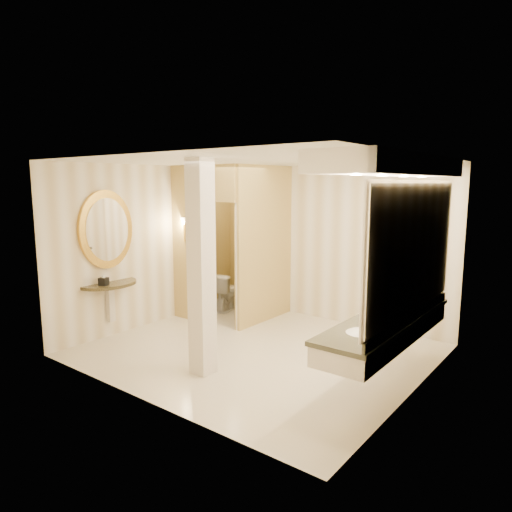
{
  "coord_description": "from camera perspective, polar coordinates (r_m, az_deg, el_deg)",
  "views": [
    {
      "loc": [
        3.85,
        -5.02,
        2.39
      ],
      "look_at": [
        -0.18,
        0.2,
        1.34
      ],
      "focal_mm": 32.0,
      "sensor_mm": 36.0,
      "label": 1
    }
  ],
  "objects": [
    {
      "name": "floor",
      "position": [
        6.76,
        0.16,
        -11.68
      ],
      "size": [
        4.5,
        4.5,
        0.0
      ],
      "primitive_type": "plane",
      "color": "beige",
      "rests_on": "ground"
    },
    {
      "name": "soap_bottle_c",
      "position": [
        5.71,
        16.43,
        -5.67
      ],
      "size": [
        0.08,
        0.08,
        0.21
      ],
      "primitive_type": "imported",
      "rotation": [
        0.0,
        0.0,
        0.01
      ],
      "color": "#C6B28C",
      "rests_on": "vanity"
    },
    {
      "name": "console_shelf",
      "position": [
        7.39,
        -18.13,
        0.39
      ],
      "size": [
        0.93,
        0.93,
        1.91
      ],
      "color": "black",
      "rests_on": "floor"
    },
    {
      "name": "ceiling",
      "position": [
        6.33,
        0.17,
        11.82
      ],
      "size": [
        4.5,
        4.5,
        0.0
      ],
      "primitive_type": "plane",
      "rotation": [
        3.14,
        0.0,
        0.0
      ],
      "color": "silver",
      "rests_on": "wall_back"
    },
    {
      "name": "vanity",
      "position": [
        5.33,
        16.71,
        0.41
      ],
      "size": [
        0.75,
        2.71,
        2.09
      ],
      "color": "beige",
      "rests_on": "floor"
    },
    {
      "name": "wall_front",
      "position": [
        5.0,
        -13.95,
        -3.27
      ],
      "size": [
        4.5,
        0.02,
        2.7
      ],
      "primitive_type": "cube",
      "color": "white",
      "rests_on": "floor"
    },
    {
      "name": "wall_left",
      "position": [
        7.97,
        -12.78,
        1.3
      ],
      "size": [
        0.02,
        4.0,
        2.7
      ],
      "primitive_type": "cube",
      "color": "white",
      "rests_on": "floor"
    },
    {
      "name": "wall_back",
      "position": [
        8.07,
        8.85,
        1.51
      ],
      "size": [
        4.5,
        0.02,
        2.7
      ],
      "primitive_type": "cube",
      "color": "white",
      "rests_on": "floor"
    },
    {
      "name": "tissue_box",
      "position": [
        7.25,
        -18.5,
        -3.04
      ],
      "size": [
        0.15,
        0.15,
        0.12
      ],
      "primitive_type": "cube",
      "rotation": [
        0.0,
        0.0,
        0.35
      ],
      "color": "black",
      "rests_on": "console_shelf"
    },
    {
      "name": "soap_bottle_b",
      "position": [
        5.87,
        17.53,
        -5.73
      ],
      "size": [
        0.13,
        0.13,
        0.13
      ],
      "primitive_type": "imported",
      "rotation": [
        0.0,
        0.0,
        -0.42
      ],
      "color": "silver",
      "rests_on": "vanity"
    },
    {
      "name": "soap_bottle_a",
      "position": [
        5.3,
        15.07,
        -7.12
      ],
      "size": [
        0.08,
        0.08,
        0.14
      ],
      "primitive_type": "imported",
      "rotation": [
        0.0,
        0.0,
        0.25
      ],
      "color": "beige",
      "rests_on": "vanity"
    },
    {
      "name": "toilet",
      "position": [
        8.75,
        -3.79,
        -4.42
      ],
      "size": [
        0.57,
        0.79,
        0.72
      ],
      "primitive_type": "imported",
      "rotation": [
        0.0,
        0.0,
        3.4
      ],
      "color": "white",
      "rests_on": "floor"
    },
    {
      "name": "wall_sconce",
      "position": [
        7.97,
        -8.99,
        4.17
      ],
      "size": [
        0.14,
        0.14,
        0.42
      ],
      "color": "gold",
      "rests_on": "toilet_closet"
    },
    {
      "name": "toilet_closet",
      "position": [
        7.84,
        -1.93,
        1.65
      ],
      "size": [
        1.5,
        1.55,
        2.7
      ],
      "color": "tan",
      "rests_on": "floor"
    },
    {
      "name": "pillar",
      "position": [
        5.69,
        -6.84,
        -1.6
      ],
      "size": [
        0.26,
        0.26,
        2.7
      ],
      "primitive_type": "cube",
      "color": "beige",
      "rests_on": "floor"
    },
    {
      "name": "wall_right",
      "position": [
        5.37,
        19.6,
        -2.7
      ],
      "size": [
        0.02,
        4.0,
        2.7
      ],
      "primitive_type": "cube",
      "color": "white",
      "rests_on": "floor"
    }
  ]
}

